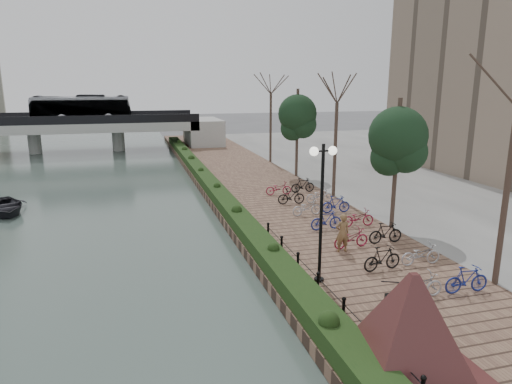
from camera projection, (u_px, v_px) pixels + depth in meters
name	position (u px, v px, depth m)	size (l,w,h in m)	color
ground	(313.00, 360.00, 12.95)	(220.00, 220.00, 0.00)	#59595B
promenade	(268.00, 198.00, 30.34)	(8.00, 75.00, 0.50)	brown
inland_pavement	(470.00, 184.00, 34.48)	(24.00, 75.00, 0.50)	slate
hedge	(211.00, 185.00, 31.68)	(1.10, 56.00, 0.60)	black
chain_fence	(330.00, 296.00, 14.99)	(0.10, 14.10, 0.70)	black
granite_monument	(411.00, 320.00, 11.57)	(4.85, 4.85, 2.57)	#3F1D1B
lamppost	(322.00, 185.00, 16.14)	(1.02, 0.32, 5.12)	black
motorcycle	(393.00, 308.00, 13.78)	(0.55, 1.76, 1.10)	black
pedestrian	(342.00, 233.00, 19.76)	(0.62, 0.41, 1.71)	brown
bicycle_parking	(343.00, 219.00, 23.05)	(2.40, 17.32, 1.00)	#B2B1B6
street_trees	(360.00, 155.00, 26.06)	(3.20, 37.12, 6.80)	#382C21
bridge	(43.00, 123.00, 50.79)	(36.00, 10.77, 6.50)	#ADACA7
boat	(3.00, 206.00, 27.43)	(3.10, 4.34, 0.90)	black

